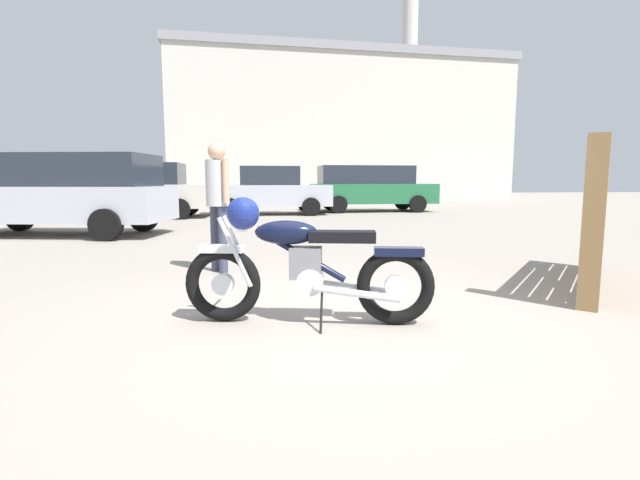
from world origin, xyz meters
TOP-DOWN VIEW (x-y plane):
  - ground_plane at (0.00, 0.00)m, footprint 80.00×80.00m
  - vintage_motorcycle at (-0.36, -0.04)m, footprint 2.06×0.73m
  - timber_gate at (2.90, 0.74)m, footprint 1.73×2.03m
  - bystander at (-1.21, 2.32)m, footprint 0.31×0.38m
  - white_estate_far at (-4.66, 11.84)m, footprint 4.74×2.05m
  - dark_sedan_left at (-4.88, 6.93)m, footprint 4.94×2.60m
  - pale_sedan_back at (-0.26, 12.70)m, footprint 4.22×1.95m
  - red_hatchback_near at (3.59, 13.82)m, footprint 4.72×2.01m
  - industrial_building at (4.88, 29.76)m, footprint 23.04×11.51m

SIDE VIEW (x-z plane):
  - ground_plane at x=0.00m, z-range 0.00..0.00m
  - vintage_motorcycle at x=-0.36m, z-range -0.04..1.03m
  - timber_gate at x=2.90m, z-range -0.10..1.50m
  - pale_sedan_back at x=-0.26m, z-range 0.00..1.67m
  - white_estate_far at x=-4.66m, z-range 0.07..1.81m
  - dark_sedan_left at x=-4.88m, z-range 0.07..1.81m
  - red_hatchback_near at x=3.59m, z-range 0.07..1.81m
  - bystander at x=-1.21m, z-range 0.19..1.85m
  - industrial_building at x=4.88m, z-range -3.90..13.46m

